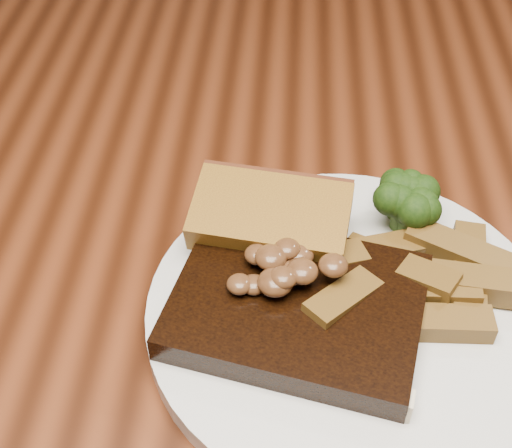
{
  "coord_description": "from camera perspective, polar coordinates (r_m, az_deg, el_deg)",
  "views": [
    {
      "loc": [
        0.01,
        -0.37,
        1.14
      ],
      "look_at": [
        -0.01,
        -0.0,
        0.78
      ],
      "focal_mm": 50.0,
      "sensor_mm": 36.0,
      "label": 1
    }
  ],
  "objects": [
    {
      "name": "steak_bone",
      "position": [
        0.44,
        3.15,
        -12.48
      ],
      "size": [
        0.14,
        0.04,
        0.02
      ],
      "primitive_type": "cube",
      "rotation": [
        0.0,
        0.0,
        -0.23
      ],
      "color": "beige",
      "rests_on": "plate"
    },
    {
      "name": "dining_table",
      "position": [
        0.61,
        0.67,
        -8.24
      ],
      "size": [
        1.6,
        0.9,
        0.75
      ],
      "color": "#542510",
      "rests_on": "ground"
    },
    {
      "name": "mushroom_pile",
      "position": [
        0.46,
        2.53,
        -3.5
      ],
      "size": [
        0.06,
        0.06,
        0.03
      ],
      "primitive_type": null,
      "color": "brown",
      "rests_on": "steak"
    },
    {
      "name": "steak",
      "position": [
        0.47,
        3.3,
        -6.67
      ],
      "size": [
        0.18,
        0.16,
        0.02
      ],
      "primitive_type": "cube",
      "rotation": [
        0.0,
        0.0,
        -0.23
      ],
      "color": "black",
      "rests_on": "plate"
    },
    {
      "name": "broccoli_cluster",
      "position": [
        0.54,
        12.02,
        1.17
      ],
      "size": [
        0.07,
        0.07,
        0.04
      ],
      "primitive_type": null,
      "color": "#223A0D",
      "rests_on": "plate"
    },
    {
      "name": "garlic_bread",
      "position": [
        0.52,
        1.14,
        -0.98
      ],
      "size": [
        0.12,
        0.08,
        0.02
      ],
      "primitive_type": "cube",
      "rotation": [
        0.0,
        0.0,
        -0.15
      ],
      "color": "#92661A",
      "rests_on": "plate"
    },
    {
      "name": "plate",
      "position": [
        0.5,
        7.42,
        -7.26
      ],
      "size": [
        0.33,
        0.33,
        0.01
      ],
      "primitive_type": "cylinder",
      "rotation": [
        0.0,
        0.0,
        0.23
      ],
      "color": "silver",
      "rests_on": "dining_table"
    },
    {
      "name": "potato_wedges",
      "position": [
        0.49,
        13.96,
        -5.64
      ],
      "size": [
        0.11,
        0.11,
        0.02
      ],
      "primitive_type": null,
      "color": "brown",
      "rests_on": "plate"
    },
    {
      "name": "chair_far",
      "position": [
        1.26,
        10.3,
        12.77
      ],
      "size": [
        0.48,
        0.48,
        0.9
      ],
      "rotation": [
        0.0,
        0.0,
        3.0
      ],
      "color": "black",
      "rests_on": "ground"
    }
  ]
}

